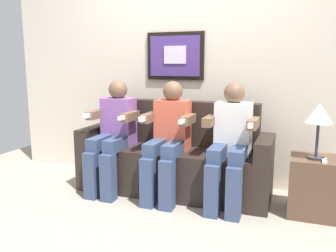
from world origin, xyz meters
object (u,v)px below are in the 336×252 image
Objects in this scene: person_on_right at (231,140)px; table_lamp at (319,116)px; side_table_right at (314,186)px; couch at (174,161)px; person_in_middle at (168,136)px; person_on_left at (113,132)px; spare_remote_on_table at (324,161)px.

table_lamp is at bearing 1.78° from person_on_right.
side_table_right is 0.61m from table_lamp.
couch is 0.34m from person_in_middle.
couch is 1.30m from side_table_right.
person_on_right is (0.59, -0.17, 0.29)m from couch.
couch is at bearing 15.96° from person_on_left.
person_in_middle is at bearing -179.00° from table_lamp.
person_on_right is (1.17, 0.00, -0.00)m from person_on_left.
person_in_middle is 2.22× the size of side_table_right.
person_on_left is at bearing -164.04° from couch.
person_on_right is 8.54× the size of spare_remote_on_table.
couch is 1.41m from table_lamp.
person_in_middle is at bearing -179.95° from person_on_right.
couch is 14.50× the size of spare_remote_on_table.
person_on_right is at bearing -15.90° from couch.
person_in_middle is 1.32m from table_lamp.
side_table_right is (1.88, 0.06, -0.36)m from person_on_left.
person_on_left is 2.41× the size of table_lamp.
couch is 1.70× the size of person_on_left.
table_lamp reaches higher than couch.
person_on_left and person_on_right have the same top height.
couch is 0.68m from person_on_left.
side_table_right is at bearing 86.75° from table_lamp.
side_table_right is 3.85× the size of spare_remote_on_table.
table_lamp is (1.29, 0.02, 0.25)m from person_in_middle.
side_table_right is at bearing 1.88° from person_on_left.
side_table_right is at bearing -4.68° from couch.
person_in_middle is at bearing -90.02° from couch.
spare_remote_on_table is (0.06, -0.07, -0.35)m from table_lamp.
person_on_right is 0.75m from table_lamp.
spare_remote_on_table is at bearing -51.15° from table_lamp.
person_on_right is at bearing 176.10° from spare_remote_on_table.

